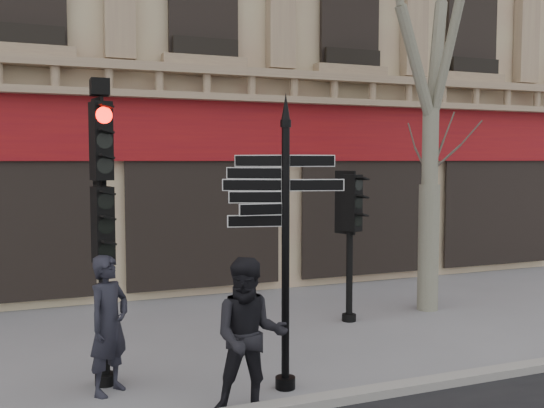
{
  "coord_description": "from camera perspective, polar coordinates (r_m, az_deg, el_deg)",
  "views": [
    {
      "loc": [
        -3.43,
        -7.81,
        2.97
      ],
      "look_at": [
        -0.12,
        0.6,
        2.31
      ],
      "focal_mm": 40.0,
      "sensor_mm": 36.0,
      "label": 1
    }
  ],
  "objects": [
    {
      "name": "pedestrian_b",
      "position": [
        7.2,
        -2.11,
        -12.36
      ],
      "size": [
        1.06,
        0.92,
        1.85
      ],
      "primitive_type": "imported",
      "rotation": [
        0.0,
        0.0,
        -0.29
      ],
      "color": "black",
      "rests_on": "ground"
    },
    {
      "name": "traffic_signal_main",
      "position": [
        8.14,
        -15.73,
        0.9
      ],
      "size": [
        0.49,
        0.39,
        4.0
      ],
      "rotation": [
        0.0,
        0.0,
        0.17
      ],
      "color": "black",
      "rests_on": "ground"
    },
    {
      "name": "traffic_signal_secondary",
      "position": [
        11.14,
        7.34,
        -1.43
      ],
      "size": [
        0.54,
        0.47,
        2.71
      ],
      "rotation": [
        0.0,
        0.0,
        0.39
      ],
      "color": "black",
      "rests_on": "ground"
    },
    {
      "name": "kerb",
      "position": [
        7.83,
        6.49,
        -17.68
      ],
      "size": [
        80.0,
        0.25,
        0.12
      ],
      "primitive_type": "cube",
      "color": "gray",
      "rests_on": "ground"
    },
    {
      "name": "fingerpost",
      "position": [
        7.7,
        1.29,
        1.12
      ],
      "size": [
        2.1,
        2.1,
        3.81
      ],
      "rotation": [
        0.0,
        0.0,
        -0.41
      ],
      "color": "black",
      "rests_on": "ground"
    },
    {
      "name": "pedestrian_a",
      "position": [
        8.1,
        -15.1,
        -10.88
      ],
      "size": [
        0.77,
        0.75,
        1.78
      ],
      "primitive_type": "imported",
      "rotation": [
        0.0,
        0.0,
        0.73
      ],
      "color": "black",
      "rests_on": "ground"
    },
    {
      "name": "ground",
      "position": [
        9.03,
        2.18,
        -15.04
      ],
      "size": [
        80.0,
        80.0,
        0.0
      ],
      "primitive_type": "plane",
      "color": "slate",
      "rests_on": "ground"
    }
  ]
}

